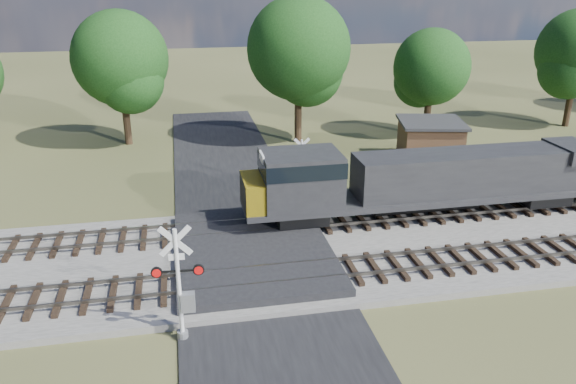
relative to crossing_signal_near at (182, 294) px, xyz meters
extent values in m
plane|color=#414725|center=(3.23, 5.05, -1.88)|extent=(160.00, 160.00, 0.00)
cube|color=gray|center=(13.23, 5.55, -1.73)|extent=(140.00, 10.00, 0.30)
cube|color=black|center=(3.23, 5.05, -1.84)|extent=(7.00, 60.00, 0.08)
cube|color=#262628|center=(3.23, 5.55, -1.56)|extent=(7.00, 9.00, 0.62)
cube|color=black|center=(5.23, 3.05, -1.49)|extent=(44.00, 2.60, 0.18)
cube|color=#5A554D|center=(13.23, 2.33, -1.32)|extent=(140.00, 0.08, 0.15)
cube|color=#5A554D|center=(13.23, 3.77, -1.32)|extent=(140.00, 0.08, 0.15)
cube|color=black|center=(5.23, 8.05, -1.49)|extent=(44.00, 2.60, 0.18)
cube|color=#5A554D|center=(13.23, 7.33, -1.32)|extent=(140.00, 0.08, 0.15)
cube|color=#5A554D|center=(13.23, 8.77, -1.32)|extent=(140.00, 0.08, 0.15)
cylinder|color=silver|center=(-0.09, 0.01, 0.31)|extent=(0.15, 0.15, 4.37)
cylinder|color=gray|center=(-0.09, 0.01, -1.71)|extent=(0.39, 0.39, 0.33)
cube|color=silver|center=(-0.09, 0.01, 2.06)|extent=(1.15, 0.11, 1.14)
cube|color=silver|center=(-0.09, 0.01, 2.06)|extent=(1.15, 0.11, 1.14)
cube|color=silver|center=(-0.09, 0.01, 1.46)|extent=(0.55, 0.06, 0.24)
cube|color=black|center=(-0.09, 0.01, 0.91)|extent=(1.75, 0.16, 0.07)
cylinder|color=red|center=(-0.80, 0.05, 0.91)|extent=(0.40, 0.13, 0.39)
cylinder|color=red|center=(0.62, -0.03, 0.91)|extent=(0.40, 0.13, 0.39)
cube|color=gray|center=(0.18, -0.01, -0.34)|extent=(0.51, 0.36, 0.71)
cylinder|color=silver|center=(6.98, 12.30, -0.07)|extent=(0.13, 0.13, 3.61)
cylinder|color=gray|center=(6.98, 12.30, -1.74)|extent=(0.32, 0.32, 0.27)
cube|color=silver|center=(6.98, 12.30, 1.37)|extent=(0.95, 0.07, 0.94)
cube|color=silver|center=(6.98, 12.30, 1.37)|extent=(0.95, 0.07, 0.94)
cube|color=silver|center=(6.98, 12.30, 0.88)|extent=(0.45, 0.04, 0.20)
cube|color=black|center=(6.98, 12.30, 0.43)|extent=(1.44, 0.10, 0.05)
cylinder|color=red|center=(7.57, 12.28, 0.43)|extent=(0.33, 0.10, 0.32)
cylinder|color=red|center=(6.39, 12.32, 0.43)|extent=(0.33, 0.10, 0.32)
cube|color=gray|center=(6.75, 12.31, -0.61)|extent=(0.41, 0.28, 0.59)
cube|color=#4E3421|center=(17.21, 17.46, -0.51)|extent=(4.65, 4.65, 2.72)
cube|color=#2B2B2E|center=(17.21, 17.46, 0.94)|extent=(5.11, 5.11, 0.19)
cylinder|color=black|center=(-3.66, 26.00, 0.62)|extent=(0.56, 0.56, 5.00)
sphere|color=#133611|center=(-3.66, 26.00, 4.62)|extent=(7.00, 7.00, 7.00)
cylinder|color=black|center=(9.28, 24.03, 0.86)|extent=(0.56, 0.56, 5.48)
sphere|color=#133611|center=(9.28, 24.03, 5.25)|extent=(7.67, 7.67, 7.67)
cylinder|color=black|center=(19.84, 23.81, 0.25)|extent=(0.56, 0.56, 4.24)
sphere|color=#133611|center=(19.84, 23.81, 3.64)|extent=(5.94, 5.94, 5.94)
cylinder|color=black|center=(32.99, 24.39, 0.57)|extent=(0.56, 0.56, 4.89)
camera|label=1|loc=(0.37, -17.34, 10.45)|focal=35.00mm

